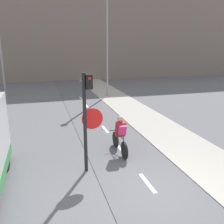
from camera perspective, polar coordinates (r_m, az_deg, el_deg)
ground_plane at (r=7.37m, az=9.74°, el=-17.77°), size 120.00×120.00×0.00m
bike_lane at (r=7.37m, az=9.72°, el=-17.68°), size 2.74×60.00×0.02m
building_row_background at (r=30.95m, az=-11.30°, el=18.39°), size 60.00×5.20×11.66m
traffic_light_pole at (r=7.68m, az=-5.65°, el=-0.08°), size 0.67×0.26×3.18m
street_lamp_sidewalk at (r=19.54m, az=-1.11°, el=17.08°), size 0.36×0.36×7.67m
cyclist_near at (r=9.30m, az=1.91°, el=-5.44°), size 0.46×1.74×1.47m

